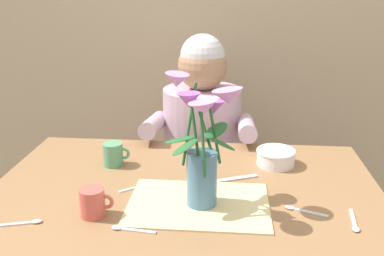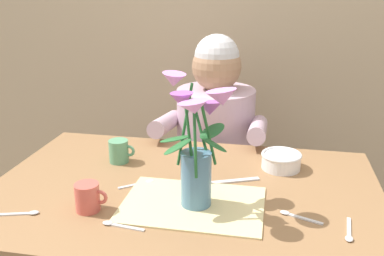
{
  "view_description": "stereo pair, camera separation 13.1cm",
  "coord_description": "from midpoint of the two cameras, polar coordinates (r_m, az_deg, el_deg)",
  "views": [
    {
      "loc": [
        0.13,
        -1.18,
        1.35
      ],
      "look_at": [
        0.02,
        0.05,
        0.92
      ],
      "focal_mm": 40.29,
      "sensor_mm": 36.0,
      "label": 1
    },
    {
      "loc": [
        0.25,
        -1.16,
        1.35
      ],
      "look_at": [
        0.02,
        0.05,
        0.92
      ],
      "focal_mm": 40.29,
      "sensor_mm": 36.0,
      "label": 2
    }
  ],
  "objects": [
    {
      "name": "wood_panel_backdrop",
      "position": [
        2.23,
        0.13,
        16.63
      ],
      "size": [
        4.0,
        0.1,
        2.5
      ],
      "primitive_type": "cube",
      "color": "tan",
      "rests_on": "ground_plane"
    },
    {
      "name": "seated_person",
      "position": [
        1.96,
        -0.63,
        -4.47
      ],
      "size": [
        0.45,
        0.47,
        1.14
      ],
      "rotation": [
        0.0,
        0.0,
        -0.07
      ],
      "color": "#4C4C56",
      "rests_on": "ground_plane"
    },
    {
      "name": "spoon_2",
      "position": [
        1.2,
        17.8,
        -12.1
      ],
      "size": [
        0.03,
        0.12,
        0.01
      ],
      "color": "silver",
      "rests_on": "dining_table"
    },
    {
      "name": "spoon_1",
      "position": [
        1.26,
        -23.93,
        -11.46
      ],
      "size": [
        0.12,
        0.05,
        0.01
      ],
      "color": "silver",
      "rests_on": "dining_table"
    },
    {
      "name": "ceramic_mug",
      "position": [
        1.22,
        -16.03,
        -9.52
      ],
      "size": [
        0.09,
        0.07,
        0.08
      ],
      "color": "#CC564C",
      "rests_on": "dining_table"
    },
    {
      "name": "flower_vase",
      "position": [
        1.16,
        -1.73,
        -2.11
      ],
      "size": [
        0.24,
        0.23,
        0.37
      ],
      "color": "teal",
      "rests_on": "dining_table"
    },
    {
      "name": "dinner_knife",
      "position": [
        1.38,
        2.36,
        -6.87
      ],
      "size": [
        0.18,
        0.09,
        0.0
      ],
      "primitive_type": "cube",
      "rotation": [
        0.0,
        0.0,
        0.4
      ],
      "color": "silver",
      "rests_on": "dining_table"
    },
    {
      "name": "tea_cup",
      "position": [
        1.51,
        -12.81,
        -3.45
      ],
      "size": [
        0.09,
        0.07,
        0.08
      ],
      "color": "#569970",
      "rests_on": "dining_table"
    },
    {
      "name": "spoon_3",
      "position": [
        1.23,
        11.05,
        -10.65
      ],
      "size": [
        0.12,
        0.06,
        0.01
      ],
      "color": "silver",
      "rests_on": "dining_table"
    },
    {
      "name": "ceramic_bowl",
      "position": [
        1.5,
        8.61,
        -3.8
      ],
      "size": [
        0.14,
        0.14,
        0.06
      ],
      "color": "white",
      "rests_on": "dining_table"
    },
    {
      "name": "dining_table",
      "position": [
        1.38,
        -3.68,
        -11.63
      ],
      "size": [
        1.2,
        0.8,
        0.74
      ],
      "color": "olive",
      "rests_on": "ground_plane"
    },
    {
      "name": "spoon_0",
      "position": [
        1.36,
        -9.31,
        -7.55
      ],
      "size": [
        0.1,
        0.08,
        0.01
      ],
      "color": "silver",
      "rests_on": "dining_table"
    },
    {
      "name": "striped_placemat",
      "position": [
        1.24,
        -2.2,
        -10.11
      ],
      "size": [
        0.4,
        0.28,
        0.0
      ],
      "primitive_type": "cube",
      "color": "beige",
      "rests_on": "dining_table"
    },
    {
      "name": "spoon_4",
      "position": [
        1.15,
        -11.99,
        -13.04
      ],
      "size": [
        0.12,
        0.03,
        0.01
      ],
      "color": "silver",
      "rests_on": "dining_table"
    }
  ]
}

